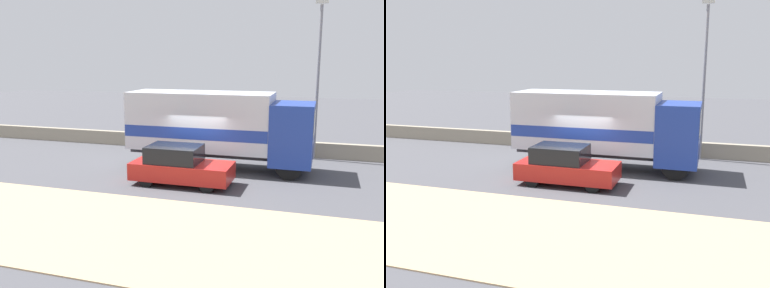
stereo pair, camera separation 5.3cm
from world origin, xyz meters
The scene contains 6 objects.
ground_plane centered at (0.00, 0.00, 0.00)m, with size 80.00×80.00×0.00m, color #47474C.
dirt_shoulder_foreground centered at (0.00, -5.27, 0.02)m, with size 60.00×5.66×0.04m.
stone_wall_backdrop centered at (0.00, 5.95, 0.38)m, with size 60.00×0.35×0.77m.
street_lamp centered at (4.67, 5.60, 4.32)m, with size 0.56×0.28×7.52m.
box_truck centered at (0.56, 2.48, 1.91)m, with size 8.05×2.44×3.38m.
car_hatchback centered at (-0.19, -0.39, 0.74)m, with size 3.90×1.70×1.52m.
Camera 1 is at (5.11, -15.64, 4.83)m, focal length 40.00 mm.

